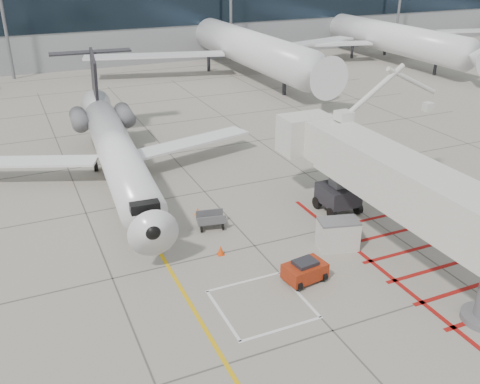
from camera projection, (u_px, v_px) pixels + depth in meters
name	position (u px, v px, depth m)	size (l,w,h in m)	color
ground_plane	(289.00, 283.00, 26.76)	(260.00, 260.00, 0.00)	gray
regional_jet	(120.00, 142.00, 34.84)	(22.36, 28.19, 7.39)	white
jet_bridge	(403.00, 194.00, 27.76)	(8.63, 18.23, 7.29)	silver
pushback_tug	(305.00, 270.00, 26.72)	(2.09, 1.30, 1.22)	maroon
baggage_cart	(211.00, 220.00, 31.78)	(1.64, 1.04, 1.04)	#515055
ground_power_unit	(338.00, 234.00, 29.52)	(2.19, 1.28, 1.73)	silver
cone_nose	(221.00, 250.00, 29.12)	(0.39, 0.39, 0.55)	#DB400B
cone_side	(198.00, 211.00, 33.41)	(0.38, 0.38, 0.53)	orange
terminal_building	(134.00, 3.00, 85.56)	(180.00, 28.00, 14.00)	gray
terminal_glass_band	(159.00, 5.00, 73.49)	(180.00, 0.10, 6.00)	black
bg_aircraft_c	(237.00, 21.00, 68.63)	(39.20, 43.55, 13.07)	silver
bg_aircraft_d	(381.00, 16.00, 77.22)	(36.47, 40.52, 12.16)	silver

